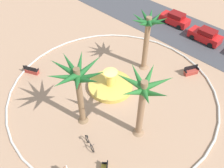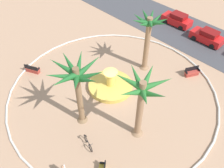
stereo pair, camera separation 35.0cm
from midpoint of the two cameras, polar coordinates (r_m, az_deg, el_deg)
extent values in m
plane|color=tan|center=(24.55, 0.55, -2.04)|extent=(80.00, 80.00, 0.00)
torus|color=silver|center=(24.48, 0.56, -1.88)|extent=(20.55, 20.55, 0.20)
cube|color=#424247|center=(34.20, 18.61, 10.66)|extent=(48.00, 8.00, 0.03)
cylinder|color=gold|center=(24.92, 0.07, -0.43)|extent=(4.49, 4.49, 0.45)
cylinder|color=teal|center=(24.94, 0.07, -0.49)|extent=(3.95, 3.95, 0.34)
cylinder|color=gold|center=(24.24, 0.07, 1.22)|extent=(0.81, 0.81, 1.51)
cylinder|color=#F1C954|center=(23.68, 0.07, 2.66)|extent=(1.44, 1.44, 0.12)
cylinder|color=#8E6B4C|center=(25.73, 8.49, 9.01)|extent=(0.56, 0.56, 6.16)
cone|color=#8E6B4C|center=(27.45, 7.87, 4.20)|extent=(1.06, 1.06, 0.50)
cone|color=#1E6028|center=(23.85, 11.02, 13.67)|extent=(1.99, 0.72, 1.05)
cone|color=#1E6028|center=(24.35, 11.20, 13.97)|extent=(1.86, 1.64, 1.29)
cone|color=#1E6028|center=(24.84, 10.58, 14.53)|extent=(0.86, 1.96, 1.40)
cone|color=#1E6028|center=(25.02, 9.55, 15.19)|extent=(1.41, 1.97, 1.22)
cone|color=#1E6028|center=(24.92, 8.25, 15.39)|extent=(2.00, 1.31, 1.10)
cone|color=#1E6028|center=(24.52, 7.27, 14.58)|extent=(1.99, 1.18, 1.36)
cone|color=#1E6028|center=(23.92, 7.19, 14.15)|extent=(1.42, 1.98, 1.12)
cone|color=#1E6028|center=(23.64, 7.95, 13.51)|extent=(0.70, 1.97, 1.22)
cone|color=#1E6028|center=(23.45, 9.43, 13.38)|extent=(1.77, 1.77, 1.02)
cylinder|color=brown|center=(20.17, -7.12, -2.97)|extent=(0.51, 0.51, 6.12)
cone|color=brown|center=(22.31, -6.48, -7.86)|extent=(0.96, 0.96, 0.50)
cone|color=#1E6028|center=(17.80, -5.48, 0.89)|extent=(2.40, 0.74, 1.56)
cone|color=#1E6028|center=(18.16, -4.61, 1.99)|extent=(2.25, 1.83, 1.57)
cone|color=#1E6028|center=(18.75, -5.02, 4.12)|extent=(0.77, 2.45, 1.33)
cone|color=#1E6028|center=(19.15, -7.11, 4.68)|extent=(1.93, 2.22, 1.45)
cone|color=#1E6028|center=(19.09, -9.36, 4.71)|extent=(2.49, 1.07, 1.23)
cone|color=#1E6028|center=(18.81, -10.78, 3.91)|extent=(2.48, 1.30, 1.17)
cone|color=#1E6028|center=(18.26, -11.14, 1.77)|extent=(1.52, 2.41, 1.42)
cone|color=#1E6028|center=(17.70, -10.37, 0.93)|extent=(0.91, 2.49, 1.15)
cone|color=#1E6028|center=(17.54, -7.84, 0.20)|extent=(2.22, 1.95, 1.40)
cylinder|color=#8E6B4C|center=(19.27, 6.99, -6.09)|extent=(0.53, 0.53, 6.05)
cone|color=#8E6B4C|center=(21.47, 6.34, -10.80)|extent=(1.01, 1.01, 0.50)
cone|color=#28702D|center=(17.07, 10.16, -2.47)|extent=(2.19, 0.59, 1.55)
cone|color=#28702D|center=(17.58, 11.04, 0.14)|extent=(1.71, 2.19, 1.14)
cone|color=#28702D|center=(18.02, 8.91, 1.75)|extent=(1.29, 2.32, 1.17)
cone|color=#28702D|center=(17.97, 6.28, 1.67)|extent=(2.29, 1.41, 1.27)
cone|color=#28702D|center=(17.47, 4.48, 0.69)|extent=(2.31, 1.35, 1.12)
cone|color=#28702D|center=(16.89, 5.20, -2.12)|extent=(0.88, 2.28, 1.44)
cone|color=#28702D|center=(16.67, 8.13, -3.07)|extent=(2.02, 1.93, 1.37)
cube|color=#B73D33|center=(27.83, -17.62, 3.42)|extent=(1.66, 1.14, 0.12)
cube|color=black|center=(27.52, -17.98, 3.61)|extent=(1.48, 0.76, 0.50)
cube|color=#9C342B|center=(27.99, -17.51, 3.02)|extent=(1.53, 1.05, 0.39)
cube|color=black|center=(28.15, -18.94, 3.95)|extent=(0.27, 0.44, 0.24)
cube|color=black|center=(27.35, -16.39, 3.31)|extent=(0.27, 0.44, 0.24)
cube|color=#B73D33|center=(27.53, 18.47, 2.65)|extent=(1.18, 1.65, 0.12)
cube|color=black|center=(27.46, 18.39, 3.40)|extent=(0.80, 1.46, 0.50)
cube|color=#9C342B|center=(27.69, 18.36, 2.26)|extent=(1.08, 1.52, 0.39)
cube|color=black|center=(27.83, 19.84, 3.15)|extent=(0.44, 0.28, 0.24)
cube|color=black|center=(27.06, 17.20, 2.58)|extent=(0.44, 0.28, 0.24)
cube|color=black|center=(19.44, -1.65, -17.89)|extent=(0.40, 0.35, 0.24)
torus|color=black|center=(20.40, -4.49, -14.58)|extent=(0.71, 0.26, 0.72)
torus|color=black|center=(20.90, -5.66, -12.47)|extent=(0.71, 0.26, 0.72)
cylinder|color=black|center=(20.45, -5.13, -13.16)|extent=(0.92, 0.32, 0.05)
cylinder|color=black|center=(20.50, -5.56, -12.20)|extent=(0.04, 0.04, 0.30)
cube|color=black|center=(20.36, -5.59, -11.93)|extent=(0.22, 0.15, 0.06)
cylinder|color=black|center=(20.11, -4.61, -13.93)|extent=(0.15, 0.43, 0.03)
sphere|color=#9E7051|center=(18.55, -10.90, -18.36)|extent=(0.22, 0.22, 0.22)
cylinder|color=white|center=(18.98, -10.41, -18.38)|extent=(0.09, 0.09, 0.53)
cube|color=red|center=(35.62, 15.06, 14.08)|extent=(4.05, 1.83, 0.90)
cube|color=maroon|center=(35.19, 15.56, 14.97)|extent=(2.05, 1.51, 0.60)
cube|color=#333D47|center=(35.60, 14.29, 15.43)|extent=(0.34, 1.37, 0.51)
cylinder|color=black|center=(35.63, 12.52, 13.99)|extent=(0.65, 0.24, 0.64)
cylinder|color=black|center=(36.94, 14.05, 14.86)|extent=(0.65, 0.24, 0.64)
cylinder|color=black|center=(34.63, 15.93, 12.36)|extent=(0.65, 0.24, 0.64)
cylinder|color=black|center=(35.97, 17.39, 13.30)|extent=(0.65, 0.24, 0.64)
cube|color=red|center=(33.17, 21.42, 10.03)|extent=(4.00, 1.71, 0.90)
cube|color=maroon|center=(32.74, 22.05, 10.91)|extent=(2.00, 1.45, 0.60)
cube|color=#333D47|center=(33.06, 20.67, 11.50)|extent=(0.29, 1.36, 0.51)
cylinder|color=black|center=(33.06, 18.72, 10.02)|extent=(0.64, 0.22, 0.64)
cylinder|color=black|center=(34.40, 20.21, 11.04)|extent=(0.64, 0.22, 0.64)
cylinder|color=black|center=(32.30, 22.40, 8.03)|extent=(0.64, 0.22, 0.64)
cylinder|color=black|center=(33.67, 23.78, 9.14)|extent=(0.64, 0.22, 0.64)
camera|label=1|loc=(0.17, -89.58, 0.41)|focal=39.39mm
camera|label=2|loc=(0.17, 90.42, -0.41)|focal=39.39mm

